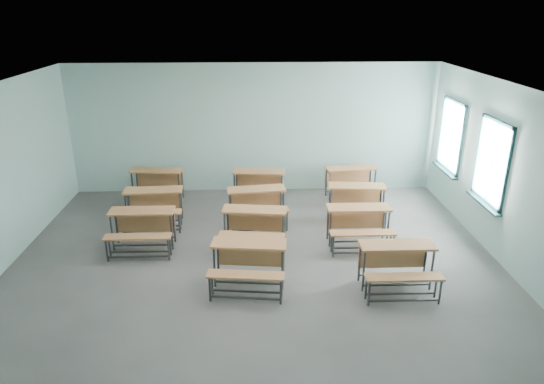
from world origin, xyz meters
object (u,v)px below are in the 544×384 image
at_px(desk_unit_r1c0, 142,224).
at_px(desk_unit_r1c2, 359,221).
at_px(desk_unit_r2c0, 153,202).
at_px(desk_unit_r3c2, 352,178).
at_px(desk_unit_r1c1, 254,223).
at_px(desk_unit_r2c2, 357,198).
at_px(desk_unit_r0c2, 398,261).
at_px(desk_unit_r0c1, 248,259).
at_px(desk_unit_r2c1, 257,201).
at_px(desk_unit_r3c1, 258,182).
at_px(desk_unit_r3c0, 156,181).

distance_m(desk_unit_r1c0, desk_unit_r1c2, 4.21).
xyz_separation_m(desk_unit_r2c0, desk_unit_r3c2, (4.55, 1.36, 0.00)).
relative_size(desk_unit_r1c1, desk_unit_r2c2, 1.02).
bearing_deg(desk_unit_r1c0, desk_unit_r0c2, -19.41).
distance_m(desk_unit_r0c1, desk_unit_r1c0, 2.52).
xyz_separation_m(desk_unit_r2c1, desk_unit_r3c1, (0.04, 1.19, 0.00)).
distance_m(desk_unit_r0c1, desk_unit_r2c2, 3.55).
bearing_deg(desk_unit_r3c2, desk_unit_r0c1, -129.27).
bearing_deg(desk_unit_r2c1, desk_unit_r1c1, -100.80).
xyz_separation_m(desk_unit_r1c2, desk_unit_r3c1, (-1.94, 2.29, 0.00)).
height_order(desk_unit_r1c1, desk_unit_r3c0, same).
bearing_deg(desk_unit_r1c1, desk_unit_r0c2, -26.54).
distance_m(desk_unit_r0c1, desk_unit_r2c0, 3.29).
distance_m(desk_unit_r1c0, desk_unit_r3c0, 2.49).
xyz_separation_m(desk_unit_r3c0, desk_unit_r3c2, (4.74, 0.00, 0.00)).
height_order(desk_unit_r2c2, desk_unit_r3c2, same).
distance_m(desk_unit_r0c2, desk_unit_r3c0, 6.23).
xyz_separation_m(desk_unit_r3c0, desk_unit_r3c1, (2.45, -0.19, 0.00)).
xyz_separation_m(desk_unit_r2c2, desk_unit_r3c1, (-2.15, 1.08, 0.00)).
bearing_deg(desk_unit_r3c0, desk_unit_r3c2, 5.73).
bearing_deg(desk_unit_r3c0, desk_unit_r3c1, 1.37).
bearing_deg(desk_unit_r0c1, desk_unit_r1c1, 92.58).
height_order(desk_unit_r0c2, desk_unit_r2c1, same).
bearing_deg(desk_unit_r2c1, desk_unit_r1c0, -160.95).
height_order(desk_unit_r1c1, desk_unit_r3c1, same).
relative_size(desk_unit_r1c0, desk_unit_r1c2, 1.00).
distance_m(desk_unit_r1c1, desk_unit_r1c2, 2.05).
bearing_deg(desk_unit_r0c1, desk_unit_r3c1, 93.27).
xyz_separation_m(desk_unit_r3c1, desk_unit_r3c2, (2.29, 0.19, 0.00)).
height_order(desk_unit_r1c0, desk_unit_r3c2, same).
bearing_deg(desk_unit_r2c0, desk_unit_r3c1, 24.09).
xyz_separation_m(desk_unit_r1c0, desk_unit_r2c0, (0.01, 1.12, 0.00)).
relative_size(desk_unit_r0c1, desk_unit_r3c0, 1.01).
bearing_deg(desk_unit_r2c0, desk_unit_r1c1, -31.35).
distance_m(desk_unit_r0c1, desk_unit_r3c1, 3.75).
bearing_deg(desk_unit_r1c2, desk_unit_r0c1, -145.74).
relative_size(desk_unit_r1c2, desk_unit_r3c1, 0.94).
distance_m(desk_unit_r1c1, desk_unit_r3c2, 3.47).
bearing_deg(desk_unit_r0c2, desk_unit_r2c1, 130.22).
relative_size(desk_unit_r3c1, desk_unit_r3c2, 1.00).
bearing_deg(desk_unit_r0c1, desk_unit_r2c0, 135.08).
bearing_deg(desk_unit_r1c1, desk_unit_r0c1, -86.59).
relative_size(desk_unit_r0c1, desk_unit_r2c2, 1.01).
height_order(desk_unit_r1c0, desk_unit_r3c1, same).
distance_m(desk_unit_r0c1, desk_unit_r3c0, 4.52).
bearing_deg(desk_unit_r2c2, desk_unit_r3c1, 158.45).
bearing_deg(desk_unit_r2c1, desk_unit_r3c1, 80.67).
relative_size(desk_unit_r1c1, desk_unit_r1c2, 1.07).
relative_size(desk_unit_r1c1, desk_unit_r3c1, 1.01).
height_order(desk_unit_r3c1, desk_unit_r3c2, same).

